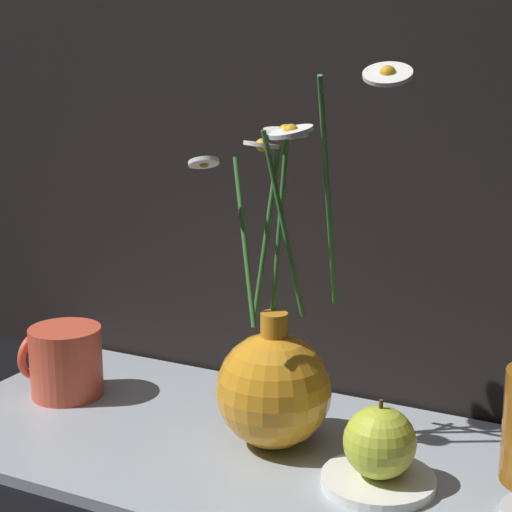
# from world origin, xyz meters

# --- Properties ---
(ground_plane) EXTENTS (6.00, 6.00, 0.00)m
(ground_plane) POSITION_xyz_m (0.00, 0.00, 0.00)
(ground_plane) COLOR black
(shelf) EXTENTS (0.71, 0.33, 0.01)m
(shelf) POSITION_xyz_m (0.00, 0.00, 0.01)
(shelf) COLOR #9EA8B2
(shelf) RESTS_ON ground_plane
(vase_with_flowers) EXTENTS (0.20, 0.13, 0.39)m
(vase_with_flowers) POSITION_xyz_m (0.02, 0.01, 0.08)
(vase_with_flowers) COLOR orange
(vase_with_flowers) RESTS_ON shelf
(yellow_mug) EXTENTS (0.10, 0.09, 0.08)m
(yellow_mug) POSITION_xyz_m (-0.26, 0.02, 0.05)
(yellow_mug) COLOR #DB5138
(yellow_mug) RESTS_ON shelf
(saucer_plate) EXTENTS (0.11, 0.11, 0.01)m
(saucer_plate) POSITION_xyz_m (0.15, -0.02, 0.02)
(saucer_plate) COLOR white
(saucer_plate) RESTS_ON shelf
(orange_fruit) EXTENTS (0.07, 0.07, 0.08)m
(orange_fruit) POSITION_xyz_m (0.15, -0.02, 0.06)
(orange_fruit) COLOR #B7C638
(orange_fruit) RESTS_ON saucer_plate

